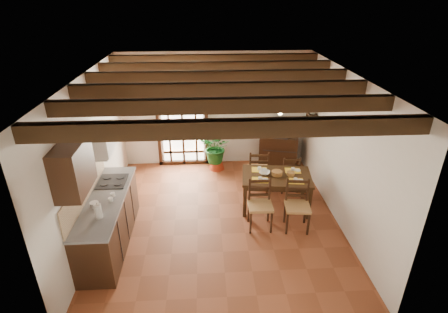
{
  "coord_description": "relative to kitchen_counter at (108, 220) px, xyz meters",
  "views": [
    {
      "loc": [
        -0.26,
        -5.65,
        4.06
      ],
      "look_at": [
        0.1,
        0.4,
        1.15
      ],
      "focal_mm": 28.0,
      "sensor_mm": 36.0,
      "label": 1
    }
  ],
  "objects": [
    {
      "name": "chair_far_left",
      "position": [
        2.85,
        1.67,
        -0.17
      ],
      "size": [
        0.48,
        0.46,
        0.97
      ],
      "rotation": [
        0.0,
        0.0,
        3.07
      ],
      "color": "#B4854C",
      "rests_on": "ground_plane"
    },
    {
      "name": "table_bowl",
      "position": [
        2.87,
        1.02,
        0.29
      ],
      "size": [
        0.28,
        0.28,
        0.05
      ],
      "primitive_type": "imported",
      "rotation": [
        0.0,
        0.0,
        -0.34
      ],
      "color": "white",
      "rests_on": "dining_table"
    },
    {
      "name": "sideboard",
      "position": [
        3.53,
        2.83,
        -0.08
      ],
      "size": [
        1.01,
        0.63,
        0.79
      ],
      "primitive_type": "cube",
      "rotation": [
        0.0,
        0.0,
        -0.24
      ],
      "color": "black",
      "rests_on": "ground_plane"
    },
    {
      "name": "french_door",
      "position": [
        1.16,
        3.05,
        0.7
      ],
      "size": [
        1.26,
        0.11,
        2.32
      ],
      "color": "white",
      "rests_on": "ground_plane"
    },
    {
      "name": "range_hood",
      "position": [
        -0.09,
        0.55,
        1.26
      ],
      "size": [
        0.38,
        0.6,
        0.54
      ],
      "color": "white",
      "rests_on": "room_shell"
    },
    {
      "name": "counter_items",
      "position": [
        0.0,
        0.09,
        0.49
      ],
      "size": [
        0.5,
        1.43,
        0.25
      ],
      "color": "black",
      "rests_on": "kitchen_counter"
    },
    {
      "name": "upper_cabinet",
      "position": [
        -0.12,
        -0.7,
        1.38
      ],
      "size": [
        0.35,
        0.8,
        0.7
      ],
      "primitive_type": "cube",
      "color": "black",
      "rests_on": "room_shell"
    },
    {
      "name": "kitchen_counter",
      "position": [
        0.0,
        0.0,
        0.0
      ],
      "size": [
        0.64,
        2.25,
        1.38
      ],
      "color": "black",
      "rests_on": "ground_plane"
    },
    {
      "name": "potted_plant",
      "position": [
        1.98,
        2.7,
        0.1
      ],
      "size": [
        2.33,
        2.18,
        2.09
      ],
      "primitive_type": "imported",
      "rotation": [
        0.0,
        0.0,
        -0.37
      ],
      "color": "#144C19",
      "rests_on": "ground_plane"
    },
    {
      "name": "plant_pot",
      "position": [
        1.98,
        2.7,
        -0.36
      ],
      "size": [
        0.37,
        0.37,
        0.23
      ],
      "primitive_type": "cone",
      "color": "#992D16",
      "rests_on": "ground_plane"
    },
    {
      "name": "framed_picture",
      "position": [
        4.18,
        2.2,
        1.58
      ],
      "size": [
        0.03,
        0.32,
        0.32
      ],
      "color": "brown",
      "rests_on": "room_shell"
    },
    {
      "name": "shelf_flowers",
      "position": [
        4.1,
        2.2,
        1.38
      ],
      "size": [
        0.14,
        0.14,
        0.36
      ],
      "color": "yellow",
      "rests_on": "shelf_vase"
    },
    {
      "name": "table_setting",
      "position": [
        3.1,
        0.94,
        0.27
      ],
      "size": [
        0.99,
        0.66,
        0.09
      ],
      "rotation": [
        0.0,
        0.0,
        -0.12
      ],
      "color": "yellow",
      "rests_on": "dining_table"
    },
    {
      "name": "pendant_lamp",
      "position": [
        3.1,
        1.04,
        1.6
      ],
      "size": [
        0.36,
        0.36,
        0.84
      ],
      "color": "black",
      "rests_on": "room_shell"
    },
    {
      "name": "dining_table",
      "position": [
        3.1,
        0.94,
        0.17
      ],
      "size": [
        1.45,
        1.02,
        0.73
      ],
      "rotation": [
        0.0,
        0.0,
        -0.12
      ],
      "color": "#332010",
      "rests_on": "ground_plane"
    },
    {
      "name": "chair_near_right",
      "position": [
        3.35,
        0.21,
        -0.17
      ],
      "size": [
        0.49,
        0.47,
        0.97
      ],
      "rotation": [
        0.0,
        0.0,
        -0.11
      ],
      "color": "#B4854C",
      "rests_on": "ground_plane"
    },
    {
      "name": "shelf_vase",
      "position": [
        4.1,
        2.2,
        1.18
      ],
      "size": [
        0.15,
        0.15,
        0.15
      ],
      "primitive_type": "imported",
      "color": "#B2BFB2",
      "rests_on": "wall_shelf"
    },
    {
      "name": "room_shell",
      "position": [
        1.96,
        0.6,
        1.34
      ],
      "size": [
        4.52,
        5.02,
        2.81
      ],
      "color": "silver",
      "rests_on": "ground_plane"
    },
    {
      "name": "fuse_box",
      "position": [
        3.46,
        3.08,
        1.28
      ],
      "size": [
        0.25,
        0.03,
        0.32
      ],
      "primitive_type": "cube",
      "color": "white",
      "rests_on": "room_shell"
    },
    {
      "name": "wall_shelf",
      "position": [
        4.1,
        2.2,
        1.04
      ],
      "size": [
        0.2,
        0.42,
        0.2
      ],
      "color": "black",
      "rests_on": "room_shell"
    },
    {
      "name": "chair_near_left",
      "position": [
        2.68,
        0.29,
        -0.17
      ],
      "size": [
        0.45,
        0.43,
        0.95
      ],
      "rotation": [
        0.0,
        0.0,
        -0.02
      ],
      "color": "#B4854C",
      "rests_on": "ground_plane"
    },
    {
      "name": "ceiling_beams",
      "position": [
        1.96,
        0.6,
        2.22
      ],
      "size": [
        4.5,
        4.34,
        0.2
      ],
      "color": "black",
      "rests_on": "room_shell"
    },
    {
      "name": "ground_plane",
      "position": [
        1.96,
        0.6,
        -0.47
      ],
      "size": [
        5.0,
        5.0,
        0.0
      ],
      "primitive_type": "plane",
      "color": "brown"
    },
    {
      "name": "crt_tv",
      "position": [
        3.53,
        2.82,
        0.51
      ],
      "size": [
        0.55,
        0.52,
        0.38
      ],
      "rotation": [
        0.0,
        0.0,
        -0.29
      ],
      "color": "black",
      "rests_on": "sideboard"
    },
    {
      "name": "chair_far_right",
      "position": [
        3.52,
        1.59,
        -0.2
      ],
      "size": [
        0.42,
        0.4,
        0.87
      ],
      "rotation": [
        0.0,
        0.0,
        3.18
      ],
      "color": "#B4854C",
      "rests_on": "ground_plane"
    }
  ]
}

